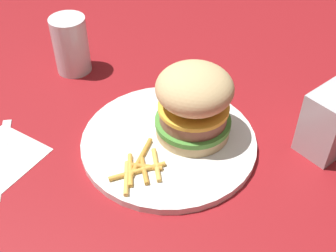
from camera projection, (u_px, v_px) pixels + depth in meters
ground_plane at (160, 143)px, 0.68m from camera, size 1.60×1.60×0.00m
plate at (168, 143)px, 0.67m from camera, size 0.27×0.27×0.01m
sandwich at (194, 102)px, 0.64m from camera, size 0.12×0.12×0.12m
fries_pile at (140, 168)px, 0.62m from camera, size 0.11×0.07×0.01m
napkin at (1, 157)px, 0.65m from camera, size 0.14×0.14×0.00m
fork at (0, 157)px, 0.65m from camera, size 0.16×0.09×0.00m
drink_glass at (71, 48)px, 0.80m from camera, size 0.06×0.06×0.11m
napkin_dispenser at (333, 121)px, 0.64m from camera, size 0.11×0.10×0.10m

